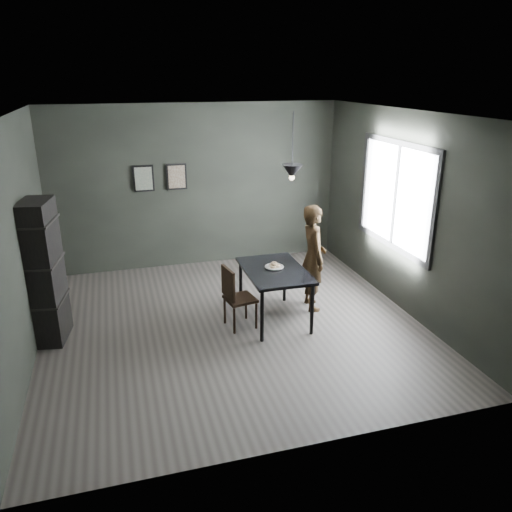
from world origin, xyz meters
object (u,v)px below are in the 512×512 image
object	(u,v)px
white_plate	(274,267)
shelf_unit	(44,273)
woman	(313,258)
wood_chair	(235,294)
cafe_table	(275,275)
pendant_lamp	(292,171)

from	to	relation	value
white_plate	shelf_unit	world-z (taller)	shelf_unit
woman	wood_chair	distance (m)	1.29
cafe_table	white_plate	bearing A→B (deg)	78.76
woman	shelf_unit	bearing A→B (deg)	94.71
white_plate	shelf_unit	size ratio (longest dim) A/B	0.13
white_plate	cafe_table	bearing A→B (deg)	-101.24
cafe_table	white_plate	size ratio (longest dim) A/B	5.22
cafe_table	woman	size ratio (longest dim) A/B	0.78
cafe_table	shelf_unit	bearing A→B (deg)	174.17
cafe_table	white_plate	distance (m)	0.10
woman	white_plate	bearing A→B (deg)	110.36
shelf_unit	white_plate	bearing A→B (deg)	4.86
woman	wood_chair	xyz separation A→B (m)	(-1.23, -0.30, -0.28)
white_plate	wood_chair	bearing A→B (deg)	-167.18
woman	pendant_lamp	xyz separation A→B (m)	(-0.40, -0.12, 1.28)
wood_chair	cafe_table	bearing A→B (deg)	-2.83
cafe_table	wood_chair	distance (m)	0.61
woman	cafe_table	bearing A→B (deg)	114.99
white_plate	shelf_unit	distance (m)	2.95
white_plate	wood_chair	xyz separation A→B (m)	(-0.59, -0.13, -0.26)
wood_chair	white_plate	bearing A→B (deg)	2.69
white_plate	pendant_lamp	bearing A→B (deg)	9.46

